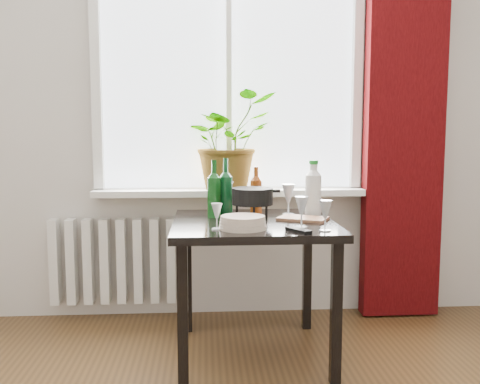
{
  "coord_description": "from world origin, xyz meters",
  "views": [
    {
      "loc": [
        -0.16,
        -1.25,
        1.22
      ],
      "look_at": [
        0.03,
        1.55,
        0.9
      ],
      "focal_mm": 40.0,
      "sensor_mm": 36.0,
      "label": 1
    }
  ],
  "objects": [
    {
      "name": "wineglass_front_right",
      "position": [
        0.32,
        1.33,
        0.82
      ],
      "size": [
        0.08,
        0.08,
        0.16
      ],
      "primitive_type": null,
      "rotation": [
        0.0,
        0.0,
        -0.16
      ],
      "color": "silver",
      "rests_on": "table"
    },
    {
      "name": "fondue_pot",
      "position": [
        0.1,
        1.59,
        0.83
      ],
      "size": [
        0.31,
        0.29,
        0.17
      ],
      "primitive_type": null,
      "rotation": [
        0.0,
        0.0,
        0.34
      ],
      "color": "black",
      "rests_on": "table"
    },
    {
      "name": "bottle_amber",
      "position": [
        0.14,
        1.81,
        0.88
      ],
      "size": [
        0.08,
        0.08,
        0.28
      ],
      "primitive_type": null,
      "rotation": [
        0.0,
        0.0,
        0.13
      ],
      "color": "#7F360E",
      "rests_on": "table"
    },
    {
      "name": "cleaning_bottle",
      "position": [
        0.46,
        1.72,
        0.9
      ],
      "size": [
        0.12,
        0.12,
        0.32
      ],
      "primitive_type": null,
      "rotation": [
        0.0,
        0.0,
        -0.39
      ],
      "color": "silver",
      "rests_on": "table"
    },
    {
      "name": "tv_remote",
      "position": [
        0.28,
        1.23,
        0.75
      ],
      "size": [
        0.11,
        0.15,
        0.02
      ],
      "primitive_type": "cube",
      "rotation": [
        0.0,
        0.0,
        0.51
      ],
      "color": "black",
      "rests_on": "table"
    },
    {
      "name": "cutting_board",
      "position": [
        0.37,
        1.57,
        0.75
      ],
      "size": [
        0.3,
        0.26,
        0.01
      ],
      "primitive_type": "cube",
      "rotation": [
        0.0,
        0.0,
        -0.47
      ],
      "color": "#8F5E40",
      "rests_on": "table"
    },
    {
      "name": "wineglass_far_right",
      "position": [
        0.42,
        1.24,
        0.82
      ],
      "size": [
        0.07,
        0.07,
        0.15
      ],
      "primitive_type": null,
      "rotation": [
        0.0,
        0.0,
        0.15
      ],
      "color": "silver",
      "rests_on": "table"
    },
    {
      "name": "wineglass_back_left",
      "position": [
        -0.02,
        1.91,
        0.83
      ],
      "size": [
        0.1,
        0.1,
        0.18
      ],
      "primitive_type": null,
      "rotation": [
        0.0,
        0.0,
        0.42
      ],
      "color": "white",
      "rests_on": "table"
    },
    {
      "name": "wineglass_front_left",
      "position": [
        -0.1,
        1.31,
        0.81
      ],
      "size": [
        0.06,
        0.06,
        0.13
      ],
      "primitive_type": null,
      "rotation": [
        0.0,
        0.0,
        0.15
      ],
      "color": "silver",
      "rests_on": "table"
    },
    {
      "name": "wineglass_back_center",
      "position": [
        0.32,
        1.74,
        0.83
      ],
      "size": [
        0.09,
        0.09,
        0.18
      ],
      "primitive_type": null,
      "rotation": [
        0.0,
        0.0,
        -0.24
      ],
      "color": "silver",
      "rests_on": "table"
    },
    {
      "name": "curtain",
      "position": [
        1.12,
        2.12,
        1.3
      ],
      "size": [
        0.5,
        0.12,
        2.56
      ],
      "color": "#320406",
      "rests_on": "ground"
    },
    {
      "name": "windowsill",
      "position": [
        0.0,
        2.15,
        0.82
      ],
      "size": [
        1.72,
        0.2,
        0.04
      ],
      "color": "white",
      "rests_on": "ground"
    },
    {
      "name": "wine_bottle_left",
      "position": [
        -0.11,
        1.69,
        0.9
      ],
      "size": [
        0.1,
        0.1,
        0.32
      ],
      "primitive_type": null,
      "rotation": [
        0.0,
        0.0,
        0.4
      ],
      "color": "#0C4212",
      "rests_on": "table"
    },
    {
      "name": "plate_stack",
      "position": [
        0.03,
        1.32,
        0.77
      ],
      "size": [
        0.3,
        0.3,
        0.06
      ],
      "primitive_type": "cylinder",
      "rotation": [
        0.0,
        0.0,
        0.37
      ],
      "color": "beige",
      "rests_on": "table"
    },
    {
      "name": "wine_bottle_right",
      "position": [
        -0.04,
        1.74,
        0.9
      ],
      "size": [
        0.09,
        0.09,
        0.33
      ],
      "primitive_type": null,
      "rotation": [
        0.0,
        0.0,
        0.22
      ],
      "color": "#0C3F1B",
      "rests_on": "table"
    },
    {
      "name": "table",
      "position": [
        0.1,
        1.55,
        0.65
      ],
      "size": [
        0.85,
        0.85,
        0.74
      ],
      "color": "black",
      "rests_on": "ground"
    },
    {
      "name": "potted_plant",
      "position": [
        -0.01,
        2.11,
        1.15
      ],
      "size": [
        0.73,
        0.71,
        0.61
      ],
      "primitive_type": "imported",
      "rotation": [
        0.0,
        0.0,
        0.6
      ],
      "color": "#2C6D1D",
      "rests_on": "windowsill"
    },
    {
      "name": "window",
      "position": [
        0.0,
        2.22,
        1.6
      ],
      "size": [
        1.72,
        0.08,
        1.62
      ],
      "color": "white",
      "rests_on": "ground"
    },
    {
      "name": "radiator",
      "position": [
        -0.75,
        2.18,
        0.38
      ],
      "size": [
        0.8,
        0.1,
        0.55
      ],
      "color": "silver",
      "rests_on": "ground"
    }
  ]
}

